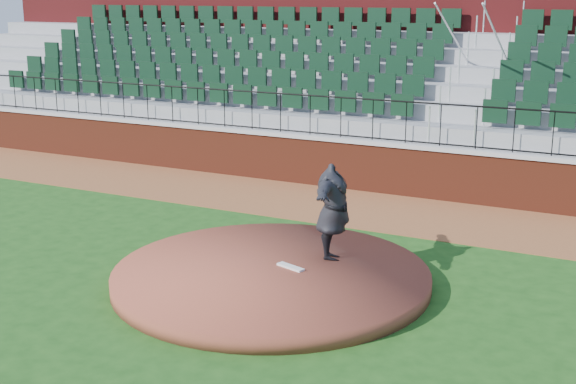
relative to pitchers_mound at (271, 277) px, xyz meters
The scene contains 10 objects.
ground 0.41m from the pitchers_mound, 140.25° to the right, with size 90.00×90.00×0.00m, color #1B4915.
warning_track 5.16m from the pitchers_mound, 93.38° to the left, with size 34.00×3.20×0.01m, color brown.
field_wall 6.77m from the pitchers_mound, 92.58° to the left, with size 34.00×0.35×1.20m, color maroon.
wall_cap 6.85m from the pitchers_mound, 92.58° to the left, with size 34.00×0.45×0.10m, color #B7B7B7.
wall_railing 6.96m from the pitchers_mound, 92.58° to the left, with size 34.00×0.05×1.00m, color black, non-canonical shape.
seating_stands 9.72m from the pitchers_mound, 91.84° to the left, with size 34.00×5.10×4.60m, color gray, non-canonical shape.
concourse_wall 12.55m from the pitchers_mound, 91.42° to the left, with size 34.00×0.50×5.50m, color maroon.
pitchers_mound is the anchor object (origin of this frame).
pitching_rubber 0.37m from the pitchers_mound, 41.53° to the left, with size 0.54×0.14×0.04m, color white.
pitcher 1.57m from the pitchers_mound, 54.70° to the left, with size 2.14×0.58×1.74m, color black.
Camera 1 is at (6.15, -10.74, 4.88)m, focal length 48.17 mm.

